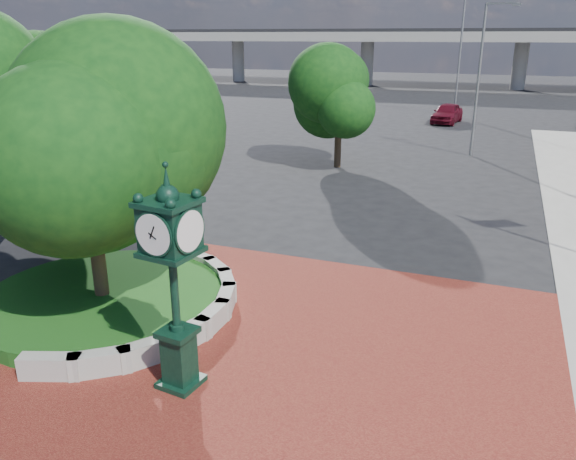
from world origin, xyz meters
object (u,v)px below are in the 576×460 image
Objects in this scene: post_clock at (173,272)px; street_lamp_far at (464,47)px; street_lamp_near at (483,69)px; parked_car at (447,113)px.

post_clock is 43.41m from street_lamp_far.
post_clock is 0.54× the size of street_lamp_near.
post_clock reaches higher than parked_car.
street_lamp_near is 17.53m from street_lamp_far.
street_lamp_near reaches higher than post_clock.
parked_car is at bearing -95.09° from street_lamp_far.
street_lamp_far is (0.40, 4.54, 5.00)m from parked_car.
street_lamp_near reaches higher than parked_car.
post_clock is at bearing -91.88° from street_lamp_far.
street_lamp_near is at bearing -81.69° from street_lamp_far.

